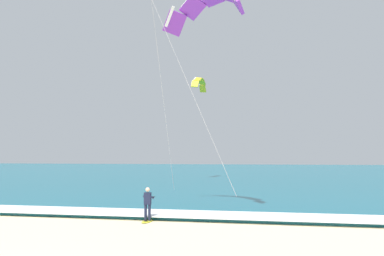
{
  "coord_description": "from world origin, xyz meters",
  "views": [
    {
      "loc": [
        7.44,
        -8.91,
        3.29
      ],
      "look_at": [
        2.58,
        15.29,
        4.95
      ],
      "focal_mm": 38.22,
      "sensor_mm": 36.0,
      "label": 1
    }
  ],
  "objects_px": {
    "surfboard": "(147,221)",
    "kite_primary": "(206,4)",
    "kitesurfer": "(148,202)",
    "kite_distant": "(199,83)"
  },
  "relations": [
    {
      "from": "surfboard",
      "to": "kite_primary",
      "type": "bearing_deg",
      "value": 52.29
    },
    {
      "from": "kitesurfer",
      "to": "kite_distant",
      "type": "xyz_separation_m",
      "value": [
        -3.43,
        33.18,
        12.02
      ]
    },
    {
      "from": "kite_primary",
      "to": "surfboard",
      "type": "bearing_deg",
      "value": -127.71
    },
    {
      "from": "surfboard",
      "to": "kite_distant",
      "type": "xyz_separation_m",
      "value": [
        -3.43,
        33.2,
        12.94
      ]
    },
    {
      "from": "surfboard",
      "to": "kitesurfer",
      "type": "height_order",
      "value": "kitesurfer"
    },
    {
      "from": "kitesurfer",
      "to": "kite_primary",
      "type": "xyz_separation_m",
      "value": [
        2.47,
        3.18,
        11.14
      ]
    },
    {
      "from": "surfboard",
      "to": "kitesurfer",
      "type": "distance_m",
      "value": 0.91
    },
    {
      "from": "kitesurfer",
      "to": "kite_distant",
      "type": "height_order",
      "value": "kite_distant"
    },
    {
      "from": "kitesurfer",
      "to": "kite_distant",
      "type": "distance_m",
      "value": 35.46
    },
    {
      "from": "surfboard",
      "to": "kite_distant",
      "type": "height_order",
      "value": "kite_distant"
    }
  ]
}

